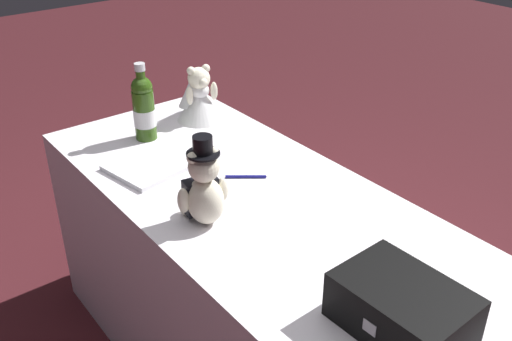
{
  "coord_description": "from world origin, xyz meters",
  "views": [
    {
      "loc": [
        1.22,
        -0.95,
        1.73
      ],
      "look_at": [
        0.0,
        0.0,
        0.87
      ],
      "focal_mm": 40.68,
      "sensor_mm": 36.0,
      "label": 1
    }
  ],
  "objects_px": {
    "signing_pen": "(247,177)",
    "champagne_bottle": "(144,107)",
    "teddy_bear_groom": "(204,189)",
    "guestbook": "(152,165)",
    "gift_case_black": "(402,308)",
    "teddy_bear_bride": "(198,96)"
  },
  "relations": [
    {
      "from": "teddy_bear_groom",
      "to": "guestbook",
      "type": "distance_m",
      "value": 0.4
    },
    {
      "from": "teddy_bear_bride",
      "to": "guestbook",
      "type": "height_order",
      "value": "teddy_bear_bride"
    },
    {
      "from": "champagne_bottle",
      "to": "signing_pen",
      "type": "relative_size",
      "value": 2.47
    },
    {
      "from": "champagne_bottle",
      "to": "gift_case_black",
      "type": "bearing_deg",
      "value": -1.21
    },
    {
      "from": "guestbook",
      "to": "gift_case_black",
      "type": "bearing_deg",
      "value": -6.52
    },
    {
      "from": "signing_pen",
      "to": "gift_case_black",
      "type": "xyz_separation_m",
      "value": [
        0.76,
        -0.14,
        0.06
      ]
    },
    {
      "from": "signing_pen",
      "to": "champagne_bottle",
      "type": "bearing_deg",
      "value": -166.15
    },
    {
      "from": "teddy_bear_bride",
      "to": "signing_pen",
      "type": "xyz_separation_m",
      "value": [
        0.51,
        -0.14,
        -0.09
      ]
    },
    {
      "from": "teddy_bear_bride",
      "to": "gift_case_black",
      "type": "distance_m",
      "value": 1.31
    },
    {
      "from": "signing_pen",
      "to": "gift_case_black",
      "type": "height_order",
      "value": "gift_case_black"
    },
    {
      "from": "teddy_bear_groom",
      "to": "guestbook",
      "type": "xyz_separation_m",
      "value": [
        -0.38,
        0.04,
        -0.1
      ]
    },
    {
      "from": "teddy_bear_bride",
      "to": "gift_case_black",
      "type": "xyz_separation_m",
      "value": [
        1.27,
        -0.29,
        -0.03
      ]
    },
    {
      "from": "teddy_bear_bride",
      "to": "signing_pen",
      "type": "bearing_deg",
      "value": -15.61
    },
    {
      "from": "gift_case_black",
      "to": "guestbook",
      "type": "xyz_separation_m",
      "value": [
        -1.02,
        -0.07,
        -0.05
      ]
    },
    {
      "from": "champagne_bottle",
      "to": "signing_pen",
      "type": "distance_m",
      "value": 0.5
    },
    {
      "from": "champagne_bottle",
      "to": "gift_case_black",
      "type": "relative_size",
      "value": 0.98
    },
    {
      "from": "signing_pen",
      "to": "teddy_bear_groom",
      "type": "bearing_deg",
      "value": -63.99
    },
    {
      "from": "teddy_bear_bride",
      "to": "guestbook",
      "type": "bearing_deg",
      "value": -54.94
    },
    {
      "from": "gift_case_black",
      "to": "signing_pen",
      "type": "bearing_deg",
      "value": 169.33
    },
    {
      "from": "teddy_bear_groom",
      "to": "teddy_bear_bride",
      "type": "xyz_separation_m",
      "value": [
        -0.63,
        0.39,
        -0.01
      ]
    },
    {
      "from": "teddy_bear_bride",
      "to": "gift_case_black",
      "type": "bearing_deg",
      "value": -12.68
    },
    {
      "from": "teddy_bear_bride",
      "to": "champagne_bottle",
      "type": "relative_size",
      "value": 0.79
    }
  ]
}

